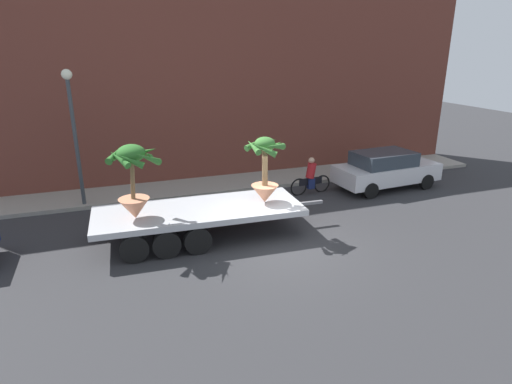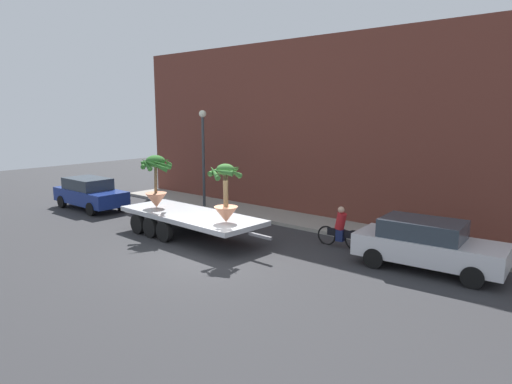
{
  "view_description": "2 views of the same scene",
  "coord_description": "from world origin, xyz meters",
  "px_view_note": "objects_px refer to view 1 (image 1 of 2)",
  "views": [
    {
      "loc": [
        -4.74,
        -10.9,
        5.71
      ],
      "look_at": [
        -0.44,
        1.23,
        1.31
      ],
      "focal_mm": 30.05,
      "sensor_mm": 36.0,
      "label": 1
    },
    {
      "loc": [
        10.84,
        -10.25,
        4.86
      ],
      "look_at": [
        0.29,
        2.21,
        1.99
      ],
      "focal_mm": 31.69,
      "sensor_mm": 36.0,
      "label": 2
    }
  ],
  "objects_px": {
    "flatbed_trailer": "(191,215)",
    "street_lamp": "(73,121)",
    "potted_palm_rear": "(265,171)",
    "cyclist": "(311,178)",
    "potted_palm_middle": "(133,180)",
    "parked_car": "(386,169)"
  },
  "relations": [
    {
      "from": "street_lamp",
      "to": "potted_palm_middle",
      "type": "bearing_deg",
      "value": -68.85
    },
    {
      "from": "potted_palm_middle",
      "to": "parked_car",
      "type": "height_order",
      "value": "potted_palm_middle"
    },
    {
      "from": "flatbed_trailer",
      "to": "potted_palm_rear",
      "type": "bearing_deg",
      "value": -4.29
    },
    {
      "from": "flatbed_trailer",
      "to": "cyclist",
      "type": "bearing_deg",
      "value": 26.13
    },
    {
      "from": "cyclist",
      "to": "street_lamp",
      "type": "relative_size",
      "value": 0.38
    },
    {
      "from": "flatbed_trailer",
      "to": "street_lamp",
      "type": "height_order",
      "value": "street_lamp"
    },
    {
      "from": "potted_palm_rear",
      "to": "parked_car",
      "type": "relative_size",
      "value": 0.46
    },
    {
      "from": "flatbed_trailer",
      "to": "potted_palm_middle",
      "type": "bearing_deg",
      "value": -173.2
    },
    {
      "from": "flatbed_trailer",
      "to": "potted_palm_rear",
      "type": "distance_m",
      "value": 2.66
    },
    {
      "from": "cyclist",
      "to": "parked_car",
      "type": "height_order",
      "value": "parked_car"
    },
    {
      "from": "parked_car",
      "to": "street_lamp",
      "type": "distance_m",
      "value": 12.29
    },
    {
      "from": "potted_palm_middle",
      "to": "cyclist",
      "type": "relative_size",
      "value": 1.18
    },
    {
      "from": "cyclist",
      "to": "street_lamp",
      "type": "xyz_separation_m",
      "value": [
        -8.65,
        1.35,
        2.56
      ]
    },
    {
      "from": "flatbed_trailer",
      "to": "street_lamp",
      "type": "bearing_deg",
      "value": 128.86
    },
    {
      "from": "potted_palm_middle",
      "to": "street_lamp",
      "type": "height_order",
      "value": "street_lamp"
    },
    {
      "from": "potted_palm_middle",
      "to": "street_lamp",
      "type": "bearing_deg",
      "value": 111.15
    },
    {
      "from": "cyclist",
      "to": "potted_palm_rear",
      "type": "bearing_deg",
      "value": -137.25
    },
    {
      "from": "cyclist",
      "to": "parked_car",
      "type": "bearing_deg",
      "value": -6.88
    },
    {
      "from": "street_lamp",
      "to": "cyclist",
      "type": "bearing_deg",
      "value": -8.9
    },
    {
      "from": "parked_car",
      "to": "street_lamp",
      "type": "height_order",
      "value": "street_lamp"
    },
    {
      "from": "parked_car",
      "to": "street_lamp",
      "type": "xyz_separation_m",
      "value": [
        -11.92,
        1.75,
        2.4
      ]
    },
    {
      "from": "flatbed_trailer",
      "to": "cyclist",
      "type": "height_order",
      "value": "cyclist"
    }
  ]
}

